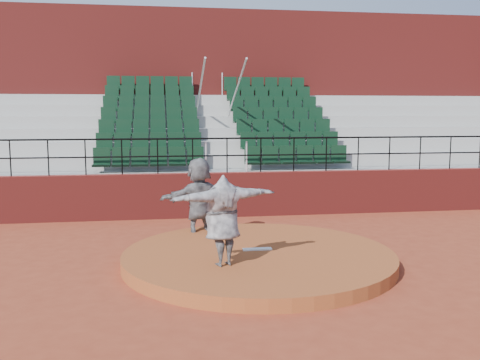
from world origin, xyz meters
TOP-DOWN VIEW (x-y plane):
  - ground at (0.00, 0.00)m, footprint 90.00×90.00m
  - pitchers_mound at (0.00, 0.00)m, footprint 5.50×5.50m
  - pitching_rubber at (0.00, 0.15)m, footprint 0.60×0.15m
  - boundary_wall at (0.00, 5.00)m, footprint 24.00×0.30m
  - wall_railing at (0.00, 5.00)m, footprint 24.04×0.05m
  - seating_deck at (0.00, 8.65)m, footprint 24.00×5.97m
  - press_box_facade at (0.00, 12.60)m, footprint 24.00×3.00m
  - pitcher at (-0.83, -0.82)m, footprint 2.15×1.16m
  - fielder at (-1.04, 2.12)m, footprint 1.93×1.35m

SIDE VIEW (x-z plane):
  - ground at x=0.00m, z-range 0.00..0.00m
  - pitchers_mound at x=0.00m, z-range 0.00..0.25m
  - pitching_rubber at x=0.00m, z-range 0.25..0.28m
  - boundary_wall at x=0.00m, z-range 0.00..1.30m
  - fielder at x=-1.04m, z-range 0.00..2.00m
  - pitcher at x=-0.83m, z-range 0.25..1.94m
  - seating_deck at x=0.00m, z-range -0.87..3.76m
  - wall_railing at x=0.00m, z-range 1.52..2.54m
  - press_box_facade at x=0.00m, z-range 0.00..7.10m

